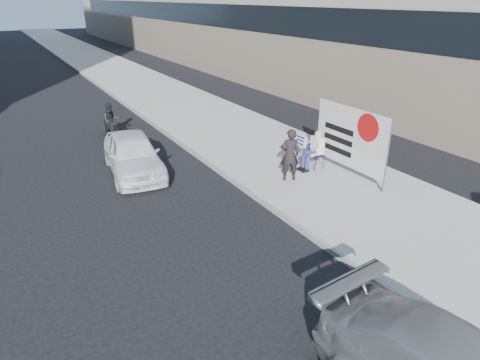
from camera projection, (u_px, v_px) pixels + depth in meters
ground at (279, 272)px, 9.19m from camera, size 160.00×160.00×0.00m
near_sidewalk at (150, 89)px, 26.90m from camera, size 5.00×120.00×0.15m
seated_protester at (314, 148)px, 14.00m from camera, size 0.83×1.12×1.31m
pedestrian_woman at (290, 155)px, 13.10m from camera, size 0.70×0.58×1.65m
protest_banner at (350, 138)px, 13.29m from camera, size 0.08×3.06×2.20m
white_sedan_near at (133, 154)px, 14.02m from camera, size 2.07×4.14×1.36m
motorcycle at (111, 122)px, 17.78m from camera, size 0.72×2.05×1.42m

